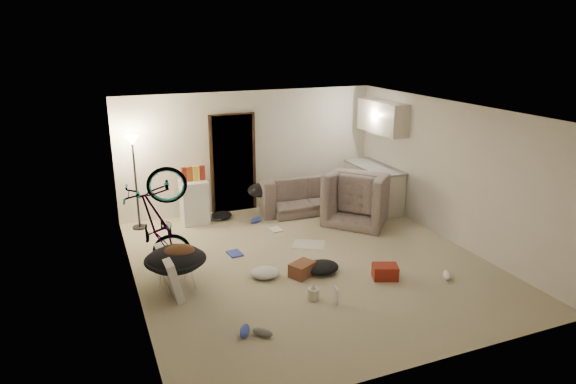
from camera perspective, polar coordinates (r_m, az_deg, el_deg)
name	(u,v)px	position (r m, az deg, el deg)	size (l,w,h in m)	color
floor	(309,262)	(8.58, 2.36, -7.81)	(5.50, 6.00, 0.02)	#B5AB8B
ceiling	(311,110)	(7.85, 2.59, 9.10)	(5.50, 6.00, 0.02)	white
wall_back	(250,151)	(10.84, -4.22, 4.59)	(5.50, 0.02, 2.50)	silver
wall_front	(428,266)	(5.71, 15.31, -7.96)	(5.50, 0.02, 2.50)	silver
wall_left	(129,212)	(7.45, -17.21, -2.11)	(0.02, 6.00, 2.50)	silver
wall_right	(451,172)	(9.57, 17.66, 2.10)	(0.02, 6.00, 2.50)	silver
doorway	(233,164)	(10.74, -6.15, 3.16)	(0.85, 0.10, 2.04)	black
door_trim	(233,164)	(10.71, -6.11, 3.12)	(0.97, 0.04, 2.10)	#342012
floor_lamp	(134,163)	(10.00, -16.74, 3.16)	(0.28, 0.28, 1.81)	black
kitchen_counter	(373,188)	(11.16, 9.48, 0.47)	(0.60, 1.50, 0.88)	beige
counter_top	(375,167)	(11.03, 9.60, 2.75)	(0.64, 1.54, 0.04)	gray
kitchen_uppers	(383,117)	(10.89, 10.46, 8.17)	(0.38, 1.40, 0.65)	beige
sofa	(303,196)	(10.93, 1.72, -0.49)	(1.98, 0.77, 0.58)	#323831
armchair	(362,201)	(10.40, 8.21, -1.04)	(1.19, 1.04, 0.77)	#323831
bicycle	(160,244)	(8.31, -13.98, -5.60)	(0.62, 1.77, 0.93)	black
book_asset	(337,306)	(7.31, 5.51, -12.45)	(0.18, 0.24, 0.02)	maroon
mini_fridge	(194,202)	(10.30, -10.37, -1.07)	(0.51, 0.51, 0.86)	white
snack_box_0	(184,175)	(10.10, -11.49, 1.88)	(0.10, 0.07, 0.30)	maroon
snack_box_1	(190,174)	(10.12, -10.82, 1.95)	(0.10, 0.07, 0.30)	#B54F16
snack_box_2	(196,174)	(10.15, -10.16, 2.03)	(0.10, 0.07, 0.30)	yellow
snack_box_3	(202,173)	(10.17, -9.50, 2.10)	(0.10, 0.07, 0.30)	maroon
saucer_chair	(176,265)	(7.76, -12.36, -7.88)	(0.90, 0.90, 0.64)	silver
hoodie	(179,253)	(7.66, -12.05, -6.60)	(0.48, 0.40, 0.22)	#4C2D1A
sofa_drape	(261,190)	(10.52, -3.01, 0.21)	(0.56, 0.46, 0.28)	black
tv_box	(169,272)	(7.72, -13.05, -8.69)	(0.11, 0.92, 0.60)	silver
drink_case_a	(302,269)	(8.06, 1.60, -8.59)	(0.38, 0.27, 0.22)	brown
drink_case_b	(385,272)	(8.12, 10.75, -8.70)	(0.38, 0.28, 0.22)	maroon
juicer	(313,293)	(7.41, 2.84, -11.16)	(0.17, 0.17, 0.24)	beige
newspaper	(309,244)	(9.23, 2.33, -5.83)	(0.43, 0.56, 0.01)	beige
book_blue	(235,253)	(8.88, -5.93, -6.81)	(0.21, 0.29, 0.03)	#3042AE
book_white	(276,230)	(9.86, -1.39, -4.20)	(0.21, 0.28, 0.03)	silver
shoe_0	(256,220)	(10.25, -3.57, -3.12)	(0.29, 0.12, 0.11)	#3042AE
shoe_1	(216,218)	(10.44, -8.04, -2.89)	(0.29, 0.12, 0.11)	slate
shoe_2	(245,331)	(6.68, -4.84, -15.11)	(0.29, 0.12, 0.11)	#3042AE
shoe_3	(263,332)	(6.64, -2.84, -15.31)	(0.28, 0.11, 0.10)	slate
shoe_4	(447,275)	(8.37, 17.24, -8.79)	(0.29, 0.12, 0.11)	white
clothes_lump_a	(322,267)	(8.19, 3.81, -8.34)	(0.54, 0.46, 0.17)	black
clothes_lump_b	(221,215)	(10.53, -7.41, -2.60)	(0.45, 0.39, 0.14)	black
clothes_lump_c	(265,273)	(8.05, -2.59, -8.93)	(0.46, 0.39, 0.14)	silver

